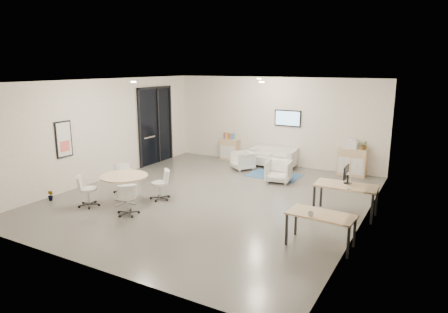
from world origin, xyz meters
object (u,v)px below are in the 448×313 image
Objects in this scene: sideboard_left at (230,149)px; round_table at (124,178)px; armchair_right at (279,170)px; desk_rear at (346,188)px; loveseat at (274,158)px; desk_front at (321,217)px; armchair_left at (243,160)px; sideboard_right at (352,162)px.

sideboard_left reaches higher than round_table.
armchair_right is 3.13m from desk_rear.
sideboard_left reaches higher than loveseat.
desk_front is at bearing -66.12° from armchair_right.
sideboard_left is 0.65× the size of round_table.
armchair_left is at bearing 134.46° from desk_front.
armchair_right is at bearing -65.62° from loveseat.
sideboard_left is at bearing 136.79° from armchair_right.
loveseat is 1.20× the size of desk_front.
sideboard_left is at bearing 170.16° from armchair_left.
armchair_left is (1.12, -1.11, -0.05)m from sideboard_left.
loveseat is (1.93, -0.19, -0.08)m from sideboard_left.
desk_front is at bearing -0.70° from round_table.
armchair_right is 4.80m from round_table.
loveseat is 1.09× the size of desk_rear.
sideboard_right is 3.71m from armchair_left.
loveseat is 6.59m from desk_front.
armchair_right is at bearing 53.25° from round_table.
sideboard_left is 6.55m from desk_rear.
loveseat is at bearing 108.26° from armchair_right.
round_table reaches higher than loveseat.
sideboard_left is at bearing 141.76° from desk_rear.
round_table is at bearing -134.96° from armchair_right.
sideboard_left is 1.58m from armchair_left.
sideboard_right reaches higher than desk_front.
sideboard_right is 7.45m from round_table.
armchair_right is 0.61× the size of round_table.
sideboard_right is 2.68m from armchair_right.
desk_rear is (5.30, -3.85, 0.28)m from sideboard_left.
desk_rear is 5.69m from round_table.
desk_front is at bearing -61.70° from loveseat.
loveseat is at bearing 83.71° from armchair_left.
sideboard_left is 1.16× the size of armchair_left.
armchair_left is at bearing 145.02° from armchair_right.
sideboard_right is 0.74× the size of round_table.
armchair_right reaches higher than desk_front.
round_table is at bearing -129.23° from sideboard_right.
sideboard_left reaches higher than desk_rear.
desk_front is at bearing -48.14° from sideboard_left.
armchair_right is (1.70, -0.86, 0.03)m from armchair_left.
armchair_left is 0.56× the size of round_table.
loveseat is 2.34× the size of armchair_left.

